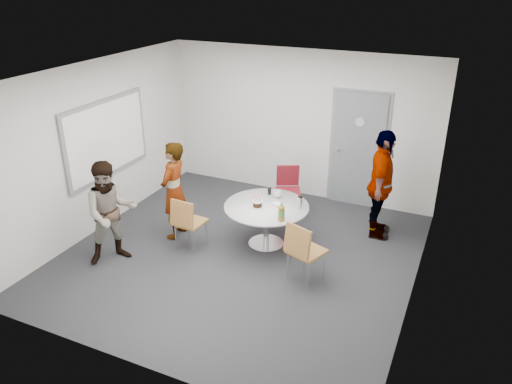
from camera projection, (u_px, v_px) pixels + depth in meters
The scene contains 15 objects.
floor at pixel (240, 255), 7.52m from camera, with size 5.00×5.00×0.00m, color #242428.
ceiling at pixel (237, 75), 6.40m from camera, with size 5.00×5.00×0.00m, color silver.
wall_back at pixel (300, 125), 9.03m from camera, with size 5.00×5.00×0.00m, color silver.
wall_left at pixel (97, 147), 7.90m from camera, with size 5.00×5.00×0.00m, color silver.
wall_right at pixel (425, 205), 6.02m from camera, with size 5.00×5.00×0.00m, color silver.
wall_front at pixel (126, 260), 4.89m from camera, with size 5.00×5.00×0.00m, color silver.
door at pixel (358, 150), 8.73m from camera, with size 1.02×0.17×2.12m.
whiteboard at pixel (107, 138), 8.01m from camera, with size 0.04×1.90×1.25m.
table at pixel (268, 211), 7.56m from camera, with size 1.29×1.29×0.95m.
chair_near_left at pixel (187, 219), 7.44m from camera, with size 0.44×0.47×0.86m.
chair_near_right at pixel (303, 248), 6.64m from camera, with size 0.56×0.59×0.91m.
chair_far at pixel (288, 185), 8.59m from camera, with size 0.55×0.57×0.86m.
person_main at pixel (174, 191), 7.75m from camera, with size 0.57×0.38×1.58m, color #A5C6EA.
person_left at pixel (111, 213), 7.10m from camera, with size 0.75×0.58×1.54m, color white.
person_right at pixel (381, 185), 7.72m from camera, with size 1.03×0.43×1.76m, color black.
Camera 1 is at (2.88, -5.77, 3.99)m, focal length 35.00 mm.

